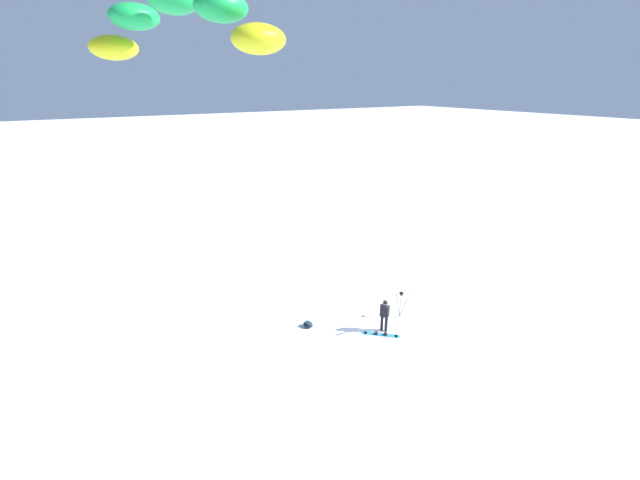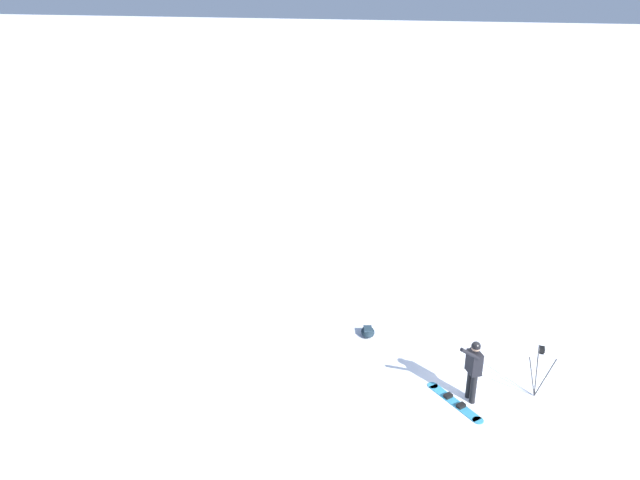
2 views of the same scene
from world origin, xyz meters
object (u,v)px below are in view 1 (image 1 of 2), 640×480
at_px(snowboard, 381,334).
at_px(traction_kite, 176,23).
at_px(gear_bag_large, 308,324).
at_px(snowboarder, 385,313).
at_px(camera_tripod, 401,300).

height_order(snowboard, traction_kite, traction_kite).
bearing_deg(gear_bag_large, snowboarder, -36.86).
xyz_separation_m(snowboard, camera_tripod, (1.88, 0.77, 0.97)).
height_order(snowboard, gear_bag_large, gear_bag_large).
height_order(traction_kite, gear_bag_large, traction_kite).
bearing_deg(traction_kite, camera_tripod, 28.02).
xyz_separation_m(snowboard, gear_bag_large, (-2.59, 2.41, 0.11)).
bearing_deg(snowboard, gear_bag_large, 136.97).
bearing_deg(snowboarder, camera_tripod, 19.92).
bearing_deg(snowboard, snowboarder, 31.76).
bearing_deg(gear_bag_large, snowboard, -43.03).
bearing_deg(camera_tripod, snowboard, -157.71).
distance_m(traction_kite, gear_bag_large, 15.80).
bearing_deg(traction_kite, snowboard, 29.09).
relative_size(snowboarder, traction_kite, 0.41).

